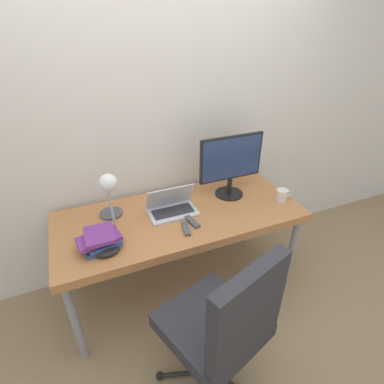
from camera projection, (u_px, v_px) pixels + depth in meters
ground_plane at (200, 321)px, 2.19m from camera, size 12.00×12.00×0.00m
wall_back at (157, 117)px, 2.18m from camera, size 8.00×0.05×2.60m
desk at (180, 220)px, 2.15m from camera, size 1.73×0.74×0.72m
laptop at (172, 207)px, 2.12m from camera, size 0.34×0.21×0.20m
monitor at (231, 163)px, 2.22m from camera, size 0.50×0.22×0.48m
desk_lamp at (109, 190)px, 1.89m from camera, size 0.16×0.28×0.38m
office_chair at (224, 324)px, 1.52m from camera, size 0.63×0.64×1.04m
book_stack at (101, 240)px, 1.78m from camera, size 0.27×0.20×0.10m
tv_remote at (186, 228)px, 1.96m from camera, size 0.07×0.15×0.02m
media_remote at (192, 222)px, 2.02m from camera, size 0.07×0.15×0.02m
mug at (282, 195)px, 2.26m from camera, size 0.13×0.09×0.09m
game_controller at (107, 251)px, 1.75m from camera, size 0.14×0.10×0.04m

